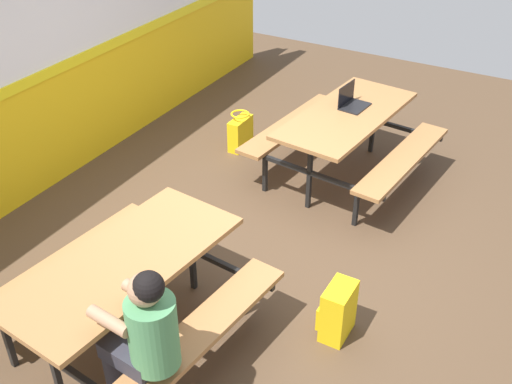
% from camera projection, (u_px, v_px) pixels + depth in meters
% --- Properties ---
extents(ground_plane, '(10.00, 10.00, 0.02)m').
position_uv_depth(ground_plane, '(261.00, 246.00, 5.48)').
color(ground_plane, '#4C3826').
extents(accent_backdrop, '(8.00, 0.14, 2.60)m').
position_uv_depth(accent_backdrop, '(38.00, 63.00, 5.78)').
color(accent_backdrop, yellow).
rests_on(accent_backdrop, ground).
extents(picnic_table_left, '(1.78, 1.71, 0.74)m').
position_uv_depth(picnic_table_left, '(126.00, 279.00, 4.24)').
color(picnic_table_left, '#9E6B3D').
rests_on(picnic_table_left, ground).
extents(picnic_table_right, '(1.78, 1.71, 0.74)m').
position_uv_depth(picnic_table_right, '(346.00, 128.00, 6.13)').
color(picnic_table_right, '#9E6B3D').
rests_on(picnic_table_right, ground).
extents(student_nearer, '(0.39, 0.54, 1.21)m').
position_uv_depth(student_nearer, '(144.00, 333.00, 3.63)').
color(student_nearer, '#2D2D38').
rests_on(student_nearer, ground).
extents(laptop_dark, '(0.34, 0.25, 0.22)m').
position_uv_depth(laptop_dark, '(352.00, 102.00, 6.14)').
color(laptop_dark, black).
rests_on(laptop_dark, picnic_table_right).
extents(backpack_dark, '(0.30, 0.22, 0.44)m').
position_uv_depth(backpack_dark, '(337.00, 311.00, 4.47)').
color(backpack_dark, yellow).
rests_on(backpack_dark, ground).
extents(tote_bag_bright, '(0.34, 0.21, 0.43)m').
position_uv_depth(tote_bag_bright, '(240.00, 132.00, 6.87)').
color(tote_bag_bright, yellow).
rests_on(tote_bag_bright, ground).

